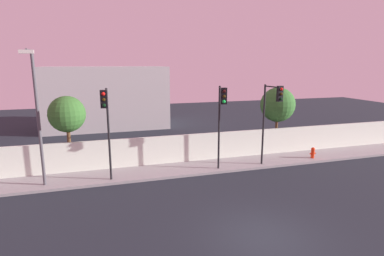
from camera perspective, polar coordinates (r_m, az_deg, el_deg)
name	(u,v)px	position (r m, az deg, el deg)	size (l,w,h in m)	color
ground_plane	(263,237)	(12.89, 12.85, -18.95)	(80.00, 80.00, 0.00)	#1E242C
sidewalk	(197,168)	(19.71, 1.01, -7.29)	(36.00, 2.40, 0.15)	gray
perimeter_wall	(192,148)	(20.60, -0.07, -3.60)	(36.00, 0.18, 1.80)	silver
traffic_light_left	(272,108)	(19.32, 14.38, 3.50)	(0.42, 1.65, 5.09)	black
traffic_light_center	(221,111)	(17.87, 5.40, 3.12)	(0.56, 1.65, 5.07)	black
traffic_light_right	(106,116)	(16.70, -15.41, 2.11)	(0.41, 1.42, 5.08)	black
street_lamp_curbside	(37,109)	(17.44, -26.55, 3.18)	(0.61, 1.97, 7.01)	#4C4C51
fire_hydrant	(313,152)	(22.86, 21.24, -4.16)	(0.44, 0.26, 0.75)	red
roadside_tree_leftmost	(67,115)	(20.15, -21.92, 2.30)	(2.19, 2.19, 4.62)	brown
roadside_tree_midleft	(278,105)	(23.64, 15.41, 4.10)	(2.52, 2.52, 4.80)	brown
low_building_distant	(106,97)	(33.21, -15.39, 5.46)	(11.98, 6.00, 6.17)	#A8A8A8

